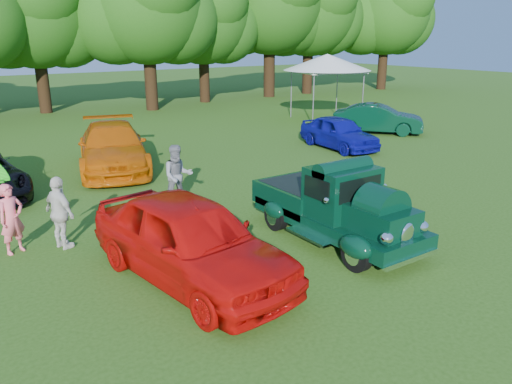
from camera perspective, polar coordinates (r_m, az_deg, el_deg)
ground at (r=11.27m, az=2.35°, el=-6.72°), size 120.00×120.00×0.00m
hero_pickup at (r=11.78m, az=8.99°, el=-1.76°), size 2.14×4.59×1.79m
red_convertible at (r=9.76m, az=-7.51°, el=-5.41°), size 2.70×5.18×1.68m
back_car_orange at (r=18.57m, az=-16.05°, el=4.95°), size 3.75×6.01×1.62m
back_car_blue at (r=21.62m, az=9.45°, el=6.73°), size 1.97×4.13×1.36m
back_car_green at (r=25.51m, az=13.77°, el=8.14°), size 3.88×4.27×1.41m
spectator_pink at (r=12.13m, az=-26.14°, el=-2.76°), size 0.68×0.58×1.58m
spectator_grey at (r=14.06m, az=-8.92°, el=1.83°), size 0.99×0.86×1.75m
spectator_white at (r=11.93m, az=-21.49°, el=-2.25°), size 0.70×1.06×1.67m
canopy_tent at (r=28.91m, az=8.14°, el=14.42°), size 5.98×5.98×3.66m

